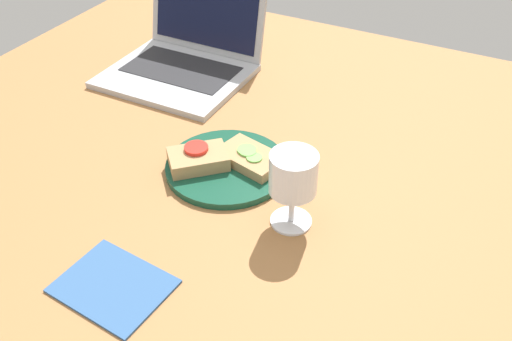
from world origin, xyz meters
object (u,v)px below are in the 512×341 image
Objects in this scene: plate at (225,166)px; sandwich_with_tomato at (198,158)px; sandwich_with_cucumber at (250,157)px; wine_glass at (293,176)px; napkin at (113,286)px; laptop at (187,52)px.

sandwich_with_tomato is (-3.90, -2.40, 2.01)cm from plate.
wine_glass reaches higher than sandwich_with_cucumber.
napkin is at bearing -83.05° from sandwich_with_tomato.
napkin is (-4.30, -33.14, -2.08)cm from sandwich_with_cucumber.
wine_glass is at bearing 54.88° from napkin.
sandwich_with_cucumber is (3.84, 2.45, 1.65)cm from plate.
plate is at bearing -147.47° from sandwich_with_cucumber.
napkin is (3.45, -28.29, -2.44)cm from sandwich_with_tomato.
laptop reaches higher than sandwich_with_cucumber.
wine_glass is 0.43× the size of laptop.
sandwich_with_cucumber is at bearing 142.31° from wine_glass.
plate is at bearing -47.70° from laptop.
plate is 1.81× the size of sandwich_with_tomato.
plate reaches higher than napkin.
plate is 30.69cm from napkin.
sandwich_with_cucumber reaches higher than plate.
wine_glass is 55.51cm from laptop.
laptop reaches higher than napkin.
wine_glass is (20.06, -4.67, 6.59)cm from sandwich_with_tomato.
napkin is (25.61, -59.33, -4.25)cm from laptop.
plate is at bearing 31.61° from sandwich_with_tomato.
wine_glass is at bearing -37.69° from sandwich_with_cucumber.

